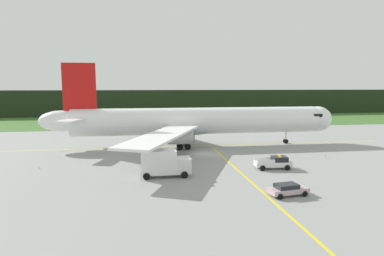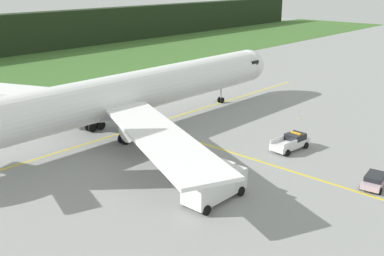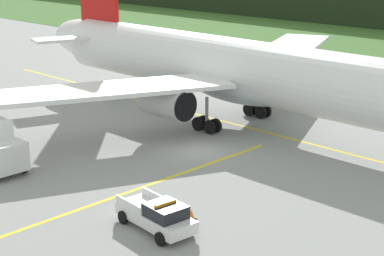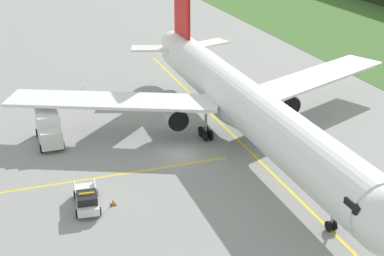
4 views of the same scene
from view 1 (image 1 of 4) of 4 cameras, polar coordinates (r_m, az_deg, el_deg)
name	(u,v)px [view 1 (image 1 of 4)]	position (r m, az deg, el deg)	size (l,w,h in m)	color
ground	(204,154)	(56.63, 2.22, -4.60)	(320.00, 320.00, 0.00)	gray
grass_verge	(173,121)	(109.80, -3.32, 1.30)	(320.00, 39.54, 0.04)	#3D672B
distant_tree_line	(168,103)	(131.28, -4.31, 4.52)	(288.00, 4.94, 10.16)	black
taxiway_centerline_main	(199,146)	(64.01, 1.18, -3.18)	(77.21, 0.30, 0.01)	yellow
taxiway_centerline_spur	(246,178)	(42.85, 9.59, -8.67)	(39.78, 0.30, 0.01)	yellow
airliner	(195,121)	(63.16, 0.52, 1.17)	(57.90, 51.15, 16.02)	white
ops_pickup_truck	(274,162)	(47.96, 14.41, -5.95)	(5.37, 2.64, 1.94)	silver
catering_truck	(164,163)	(42.46, -5.03, -6.14)	(6.49, 2.66, 3.73)	silver
staff_car	(288,189)	(37.05, 16.61, -10.35)	(4.53, 2.46, 1.30)	#BB9DA5
apron_cone	(270,163)	(50.31, 13.69, -5.99)	(0.51, 0.51, 0.64)	black
taxiway_edge_light_east	(325,156)	(57.69, 22.58, -4.68)	(0.12, 0.12, 0.49)	yellow
taxiway_edge_light_west	(39,167)	(51.43, -25.52, -6.34)	(0.12, 0.12, 0.39)	yellow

